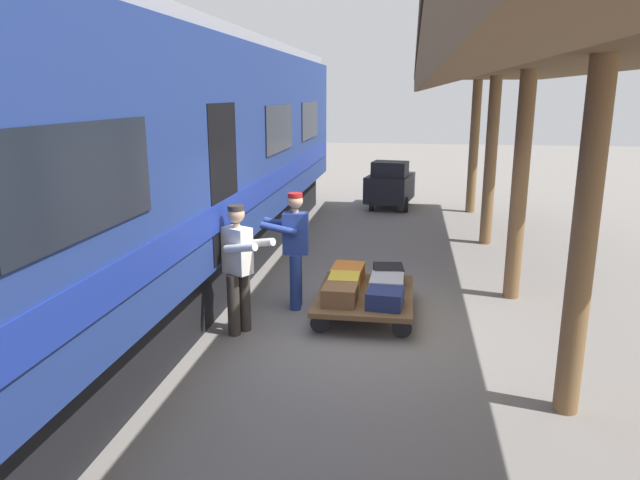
% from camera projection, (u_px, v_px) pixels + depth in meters
% --- Properties ---
extents(ground_plane, '(60.00, 60.00, 0.00)m').
position_uv_depth(ground_plane, '(369.00, 331.00, 7.78)').
color(ground_plane, slate).
extents(platform_canopy, '(3.20, 17.74, 3.56)m').
position_uv_depth(platform_canopy, '(551.00, 75.00, 6.69)').
color(platform_canopy, brown).
rests_on(platform_canopy, ground_plane).
extents(train_car, '(3.02, 18.70, 4.00)m').
position_uv_depth(train_car, '(115.00, 171.00, 7.78)').
color(train_car, navy).
rests_on(train_car, ground_plane).
extents(luggage_cart, '(1.33, 1.82, 0.33)m').
position_uv_depth(luggage_cart, '(365.00, 296.00, 8.30)').
color(luggage_cart, brown).
rests_on(luggage_cart, ground_plane).
extents(suitcase_navy_fabric, '(0.50, 0.54, 0.23)m').
position_uv_depth(suitcase_navy_fabric, '(385.00, 298.00, 7.73)').
color(suitcase_navy_fabric, navy).
rests_on(suitcase_navy_fabric, luggage_cart).
extents(suitcase_orange_carryall, '(0.48, 0.63, 0.23)m').
position_uv_depth(suitcase_orange_carryall, '(348.00, 273.00, 8.78)').
color(suitcase_orange_carryall, '#CC6B23').
rests_on(suitcase_orange_carryall, luggage_cart).
extents(suitcase_brown_leather, '(0.46, 0.46, 0.25)m').
position_uv_depth(suitcase_brown_leather, '(340.00, 295.00, 7.82)').
color(suitcase_brown_leather, brown).
rests_on(suitcase_brown_leather, luggage_cart).
extents(suitcase_black_hardshell, '(0.48, 0.50, 0.26)m').
position_uv_depth(suitcase_black_hardshell, '(388.00, 274.00, 8.69)').
color(suitcase_black_hardshell, black).
rests_on(suitcase_black_hardshell, luggage_cart).
extents(suitcase_gray_aluminum, '(0.47, 0.60, 0.25)m').
position_uv_depth(suitcase_gray_aluminum, '(387.00, 285.00, 8.21)').
color(suitcase_gray_aluminum, '#9EA0A5').
rests_on(suitcase_gray_aluminum, luggage_cart).
extents(suitcase_yellow_case, '(0.43, 0.49, 0.24)m').
position_uv_depth(suitcase_yellow_case, '(344.00, 284.00, 8.30)').
color(suitcase_yellow_case, gold).
rests_on(suitcase_yellow_case, luggage_cart).
extents(porter_in_overalls, '(0.69, 0.47, 1.70)m').
position_uv_depth(porter_in_overalls, '(294.00, 246.00, 8.44)').
color(porter_in_overalls, navy).
rests_on(porter_in_overalls, ground_plane).
extents(porter_by_door, '(0.74, 0.62, 1.70)m').
position_uv_depth(porter_by_door, '(239.00, 265.00, 7.52)').
color(porter_by_door, '#332D28').
rests_on(porter_by_door, ground_plane).
extents(baggage_tug, '(1.37, 1.86, 1.30)m').
position_uv_depth(baggage_tug, '(390.00, 185.00, 16.00)').
color(baggage_tug, black).
rests_on(baggage_tug, ground_plane).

